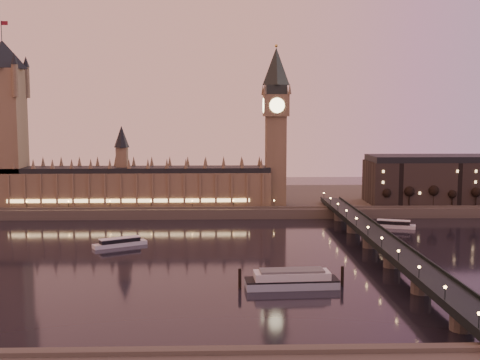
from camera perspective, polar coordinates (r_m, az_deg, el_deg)
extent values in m
plane|color=black|center=(278.67, -5.61, -7.37)|extent=(700.00, 700.00, 0.00)
cube|color=#423D35|center=(439.78, -0.26, -1.89)|extent=(560.00, 130.00, 6.00)
cube|color=brown|center=(398.54, -10.21, -0.81)|extent=(180.00, 26.00, 22.00)
cube|color=black|center=(397.20, -10.25, 0.99)|extent=(180.00, 22.00, 3.20)
cube|color=#FFCC7F|center=(386.10, -10.49, -1.95)|extent=(153.00, 0.25, 2.20)
cube|color=brown|center=(415.37, -21.31, 3.71)|extent=(22.00, 22.00, 88.00)
cone|color=black|center=(416.74, -21.60, 11.00)|extent=(31.68, 31.68, 18.00)
cylinder|color=black|center=(418.34, -21.69, 13.05)|extent=(0.44, 0.44, 12.00)
cube|color=maroon|center=(418.20, -21.42, 13.68)|extent=(4.00, 0.15, 2.50)
cube|color=brown|center=(393.91, 3.39, 1.82)|extent=(13.00, 13.00, 58.00)
cube|color=brown|center=(392.74, 3.43, 7.07)|extent=(16.00, 16.00, 14.00)
cylinder|color=#FFEAA5|center=(384.60, 3.54, 7.08)|extent=(9.60, 0.35, 9.60)
cylinder|color=#FFEAA5|center=(392.10, 2.23, 7.07)|extent=(0.35, 9.60, 9.60)
cube|color=black|center=(393.00, 3.44, 8.52)|extent=(13.00, 13.00, 6.00)
cone|color=black|center=(393.87, 3.45, 10.71)|extent=(17.68, 17.68, 24.00)
sphere|color=gold|center=(395.08, 3.46, 12.59)|extent=(2.00, 2.00, 2.00)
cube|color=black|center=(285.75, 13.20, -5.52)|extent=(13.00, 260.00, 2.00)
cube|color=black|center=(283.90, 11.97, -5.26)|extent=(0.60, 260.00, 1.00)
cube|color=black|center=(287.13, 14.42, -5.19)|extent=(0.60, 260.00, 1.00)
cube|color=black|center=(428.08, 19.24, -0.18)|extent=(110.00, 36.00, 28.00)
cube|color=black|center=(426.66, 19.32, 1.96)|extent=(108.00, 34.00, 4.00)
cylinder|color=black|center=(397.71, 13.84, -1.88)|extent=(0.70, 0.70, 8.76)
sphere|color=black|center=(397.09, 13.86, -1.22)|extent=(5.84, 5.84, 5.84)
cylinder|color=black|center=(401.74, 15.80, -1.85)|extent=(0.70, 0.70, 8.76)
sphere|color=black|center=(401.14, 15.82, -1.20)|extent=(5.84, 5.84, 5.84)
cylinder|color=black|center=(406.24, 17.71, -1.82)|extent=(0.70, 0.70, 8.76)
sphere|color=black|center=(405.64, 17.73, -1.18)|extent=(5.84, 5.84, 5.84)
cylinder|color=black|center=(411.18, 19.58, -1.79)|extent=(0.70, 0.70, 8.76)
sphere|color=black|center=(410.59, 19.60, -1.16)|extent=(5.84, 5.84, 5.84)
cylinder|color=black|center=(416.54, 21.40, -1.76)|extent=(0.70, 0.70, 8.76)
sphere|color=black|center=(415.96, 21.42, -1.14)|extent=(5.84, 5.84, 5.84)
cube|color=silver|center=(306.98, -11.32, -5.99)|extent=(26.39, 17.95, 1.97)
cube|color=black|center=(306.57, -11.32, -5.63)|extent=(19.75, 13.69, 1.97)
cube|color=silver|center=(306.34, -11.33, -5.42)|extent=(20.34, 14.16, 0.36)
cube|color=silver|center=(359.85, 14.35, -4.25)|extent=(25.26, 13.41, 2.08)
cube|color=black|center=(359.48, 14.36, -3.92)|extent=(18.84, 10.39, 2.08)
cube|color=silver|center=(359.27, 14.36, -3.73)|extent=(19.39, 10.77, 0.38)
cube|color=#96AAC0|center=(232.36, 4.92, -9.78)|extent=(35.69, 11.95, 2.86)
cube|color=black|center=(231.89, 4.93, -9.38)|extent=(35.69, 11.95, 0.55)
cube|color=silver|center=(231.44, 4.93, -8.97)|extent=(29.04, 10.47, 2.86)
cube|color=#595B5E|center=(230.97, 4.94, -8.54)|extent=(24.59, 9.11, 0.77)
cylinder|color=black|center=(230.16, -0.02, -9.32)|extent=(1.21, 1.21, 7.47)
cylinder|color=black|center=(236.85, 9.68, -8.96)|extent=(1.21, 1.21, 7.47)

